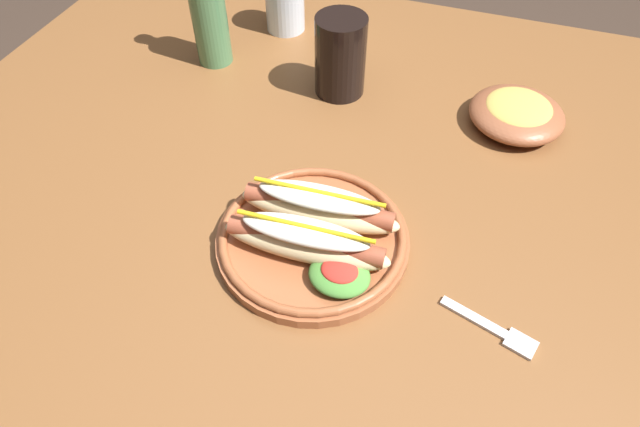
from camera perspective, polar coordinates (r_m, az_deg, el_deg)
name	(u,v)px	position (r m, az deg, el deg)	size (l,w,h in m)	color
ground_plane	(353,383)	(1.44, 3.46, -17.51)	(8.00, 8.00, 0.00)	#3D2D23
dining_table	(371,213)	(0.87, 5.44, 0.09)	(1.50, 1.10, 0.74)	brown
hot_dog_plate	(314,233)	(0.71, -0.67, -2.12)	(0.26, 0.26, 0.08)	#9E5633
fork	(495,330)	(0.69, 18.06, -11.62)	(0.12, 0.05, 0.00)	silver
soda_cup	(340,56)	(0.94, 2.16, 16.31)	(0.09, 0.09, 0.14)	black
glass_bottle	(208,12)	(1.03, -11.73, 20.17)	(0.06, 0.06, 0.25)	#4C7F51
side_bowl	(517,113)	(0.95, 20.12, 9.97)	(0.15, 0.15, 0.05)	brown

